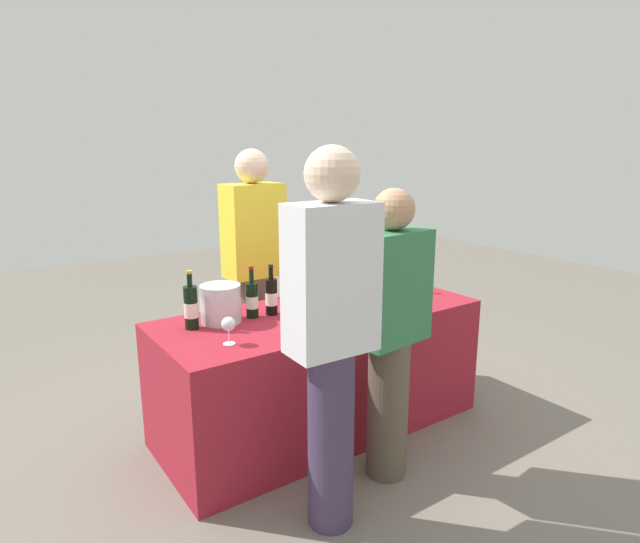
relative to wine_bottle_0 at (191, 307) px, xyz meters
name	(u,v)px	position (x,y,z in m)	size (l,w,h in m)	color
ground_plane	(320,425)	(0.76, -0.15, -0.89)	(12.00, 12.00, 0.00)	slate
tasting_table	(320,370)	(0.76, -0.15, -0.51)	(1.99, 0.82, 0.77)	maroon
wine_bottle_0	(191,307)	(0.00, 0.00, 0.00)	(0.08, 0.08, 0.33)	black
wine_bottle_1	(252,299)	(0.37, -0.01, -0.01)	(0.07, 0.07, 0.31)	black
wine_bottle_2	(271,296)	(0.49, -0.03, -0.01)	(0.07, 0.07, 0.31)	black
wine_bottle_3	(396,277)	(1.45, -0.07, -0.02)	(0.08, 0.08, 0.30)	black
wine_glass_0	(228,325)	(0.06, -0.34, -0.02)	(0.07, 0.07, 0.15)	silver
wine_glass_1	(296,304)	(0.54, -0.23, -0.02)	(0.07, 0.07, 0.15)	silver
wine_glass_2	(337,299)	(0.82, -0.25, -0.03)	(0.07, 0.07, 0.13)	silver
wine_glass_3	(382,292)	(1.10, -0.33, -0.01)	(0.07, 0.07, 0.15)	silver
wine_glass_4	(387,288)	(1.18, -0.28, -0.02)	(0.08, 0.08, 0.15)	silver
wine_glass_5	(392,284)	(1.28, -0.22, -0.01)	(0.08, 0.08, 0.15)	silver
ice_bucket	(221,304)	(0.18, 0.01, -0.01)	(0.23, 0.23, 0.22)	silver
server_pouring	(255,264)	(0.69, 0.56, 0.05)	(0.42, 0.24, 1.73)	brown
guest_0	(331,330)	(0.29, -0.92, 0.08)	(0.40, 0.24, 1.76)	#3F3351
guest_1	(390,328)	(0.76, -0.77, -0.05)	(0.42, 0.26, 1.55)	brown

